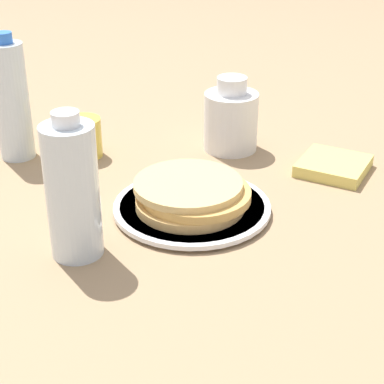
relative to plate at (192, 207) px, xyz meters
The scene contains 8 objects.
ground_plane 0.01m from the plate, 139.56° to the left, with size 4.00×4.00×0.00m, color #9E7F5B.
plate is the anchor object (origin of this frame).
pancake_stack 0.02m from the plate, 26.56° to the left, with size 0.17×0.18×0.04m.
juice_glass 0.28m from the plate, 101.35° to the right, with size 0.07×0.07×0.07m.
cream_jug 0.25m from the plate, 160.89° to the right, with size 0.10×0.10×0.13m.
water_bottle_near 0.38m from the plate, 87.79° to the right, with size 0.06×0.06×0.22m.
water_bottle_mid 0.21m from the plate, 18.39° to the right, with size 0.07×0.07×0.20m.
napkin 0.28m from the plate, 155.83° to the left, with size 0.12×0.12×0.02m.
Camera 1 is at (0.69, 0.48, 0.47)m, focal length 60.00 mm.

